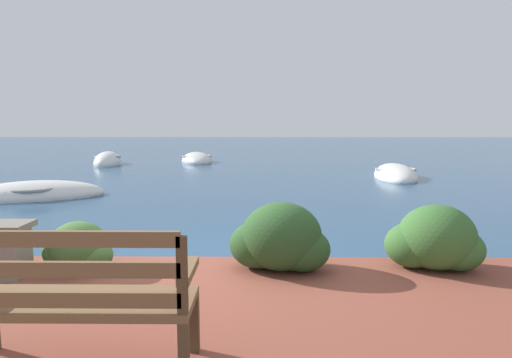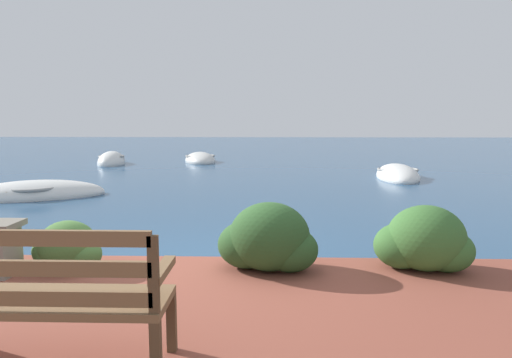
{
  "view_description": "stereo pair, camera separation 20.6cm",
  "coord_description": "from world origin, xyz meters",
  "px_view_note": "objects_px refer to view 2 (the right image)",
  "views": [
    {
      "loc": [
        0.75,
        -4.97,
        1.76
      ],
      "look_at": [
        0.63,
        6.33,
        0.27
      ],
      "focal_mm": 32.0,
      "sensor_mm": 36.0,
      "label": 1
    },
    {
      "loc": [
        0.96,
        -4.96,
        1.76
      ],
      "look_at": [
        0.63,
        6.33,
        0.27
      ],
      "focal_mm": 32.0,
      "sensor_mm": 36.0,
      "label": 2
    }
  ],
  "objects_px": {
    "rowboat_nearest": "(35,195)",
    "rowboat_mid": "(397,176)",
    "rowboat_far": "(112,162)",
    "park_bench": "(50,295)",
    "rowboat_outer": "(200,160)"
  },
  "relations": [
    {
      "from": "rowboat_mid",
      "to": "rowboat_outer",
      "type": "height_order",
      "value": "rowboat_outer"
    },
    {
      "from": "rowboat_mid",
      "to": "rowboat_outer",
      "type": "xyz_separation_m",
      "value": [
        -6.72,
        4.94,
        0.0
      ]
    },
    {
      "from": "rowboat_mid",
      "to": "rowboat_far",
      "type": "bearing_deg",
      "value": 76.09
    },
    {
      "from": "park_bench",
      "to": "rowboat_nearest",
      "type": "height_order",
      "value": "park_bench"
    },
    {
      "from": "park_bench",
      "to": "rowboat_nearest",
      "type": "bearing_deg",
      "value": 124.4
    },
    {
      "from": "park_bench",
      "to": "rowboat_outer",
      "type": "height_order",
      "value": "park_bench"
    },
    {
      "from": "rowboat_mid",
      "to": "rowboat_outer",
      "type": "bearing_deg",
      "value": 60.99
    },
    {
      "from": "rowboat_nearest",
      "to": "rowboat_mid",
      "type": "distance_m",
      "value": 9.9
    },
    {
      "from": "rowboat_far",
      "to": "rowboat_outer",
      "type": "bearing_deg",
      "value": 98.79
    },
    {
      "from": "rowboat_nearest",
      "to": "park_bench",
      "type": "bearing_deg",
      "value": 95.31
    },
    {
      "from": "rowboat_nearest",
      "to": "rowboat_far",
      "type": "relative_size",
      "value": 1.4
    },
    {
      "from": "rowboat_far",
      "to": "rowboat_mid",
      "type": "bearing_deg",
      "value": 60.39
    },
    {
      "from": "park_bench",
      "to": "rowboat_far",
      "type": "distance_m",
      "value": 15.84
    },
    {
      "from": "rowboat_nearest",
      "to": "rowboat_far",
      "type": "height_order",
      "value": "rowboat_far"
    },
    {
      "from": "rowboat_mid",
      "to": "rowboat_far",
      "type": "distance_m",
      "value": 10.79
    }
  ]
}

